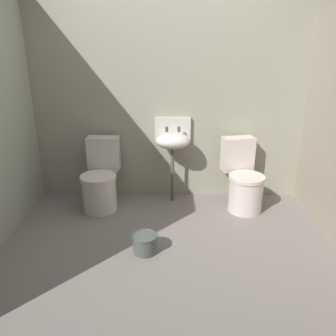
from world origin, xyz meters
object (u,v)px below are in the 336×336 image
Objects in this scene: toilet_right at (243,181)px; bucket at (145,243)px; sink at (173,140)px; toilet_left at (101,181)px.

bucket is at bearing 29.50° from toilet_right.
toilet_right reaches higher than bucket.
toilet_right is 0.93m from sink.
toilet_left is at bearing -167.11° from sink.
toilet_left is 0.95m from sink.
toilet_left is 0.79× the size of sink.
toilet_right is (1.63, 0.00, 0.00)m from toilet_left.
sink is (0.82, 0.19, 0.43)m from toilet_left.
bucket is (-0.25, -1.11, -0.66)m from sink.
toilet_left is 3.34× the size of bucket.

